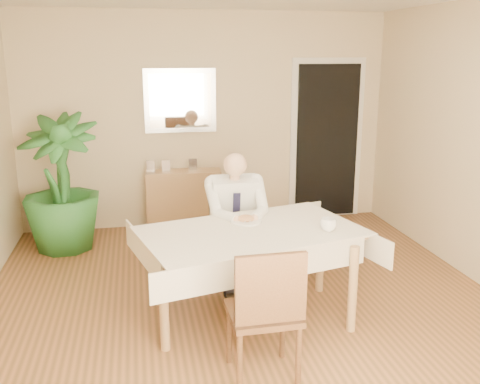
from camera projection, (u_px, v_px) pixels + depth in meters
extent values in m
plane|color=brown|center=(248.00, 311.00, 4.50)|extent=(5.00, 5.00, 0.00)
cube|color=beige|center=(206.00, 121.00, 6.54)|extent=(4.50, 0.02, 2.60)
cube|color=beige|center=(403.00, 302.00, 1.80)|extent=(4.50, 0.02, 2.60)
cube|color=white|center=(403.00, 258.00, 1.78)|extent=(1.34, 0.02, 1.44)
cube|color=white|center=(400.00, 256.00, 1.80)|extent=(1.18, 0.02, 1.28)
cube|color=white|center=(326.00, 141.00, 6.89)|extent=(0.96, 0.03, 2.10)
cube|color=black|center=(327.00, 142.00, 6.86)|extent=(0.80, 0.05, 1.95)
cube|color=silver|center=(180.00, 101.00, 6.40)|extent=(0.86, 0.03, 0.76)
cube|color=white|center=(180.00, 101.00, 6.38)|extent=(0.74, 0.02, 0.64)
cube|color=olive|center=(251.00, 234.00, 4.23)|extent=(1.77, 1.27, 0.04)
cube|color=beige|center=(251.00, 231.00, 4.22)|extent=(1.89, 1.39, 0.01)
cube|color=beige|center=(266.00, 268.00, 3.77)|extent=(1.65, 0.43, 0.22)
cube|color=beige|center=(239.00, 224.00, 4.72)|extent=(1.65, 0.43, 0.22)
cube|color=beige|center=(143.00, 251.00, 4.09)|extent=(0.26, 0.97, 0.22)
cube|color=beige|center=(352.00, 237.00, 4.40)|extent=(0.26, 0.97, 0.22)
cylinder|color=olive|center=(164.00, 306.00, 3.83)|extent=(0.07, 0.07, 0.70)
cylinder|color=olive|center=(353.00, 289.00, 4.10)|extent=(0.07, 0.07, 0.70)
cylinder|color=olive|center=(159.00, 267.00, 4.54)|extent=(0.07, 0.07, 0.70)
cylinder|color=olive|center=(320.00, 255.00, 4.80)|extent=(0.07, 0.07, 0.70)
cube|color=#482E18|center=(233.00, 238.00, 5.06)|extent=(0.42, 0.42, 0.04)
cube|color=#482E18|center=(230.00, 208.00, 5.18)|extent=(0.40, 0.06, 0.40)
cylinder|color=#482E18|center=(218.00, 267.00, 4.92)|extent=(0.04, 0.04, 0.39)
cylinder|color=#482E18|center=(255.00, 264.00, 4.99)|extent=(0.04, 0.04, 0.39)
cylinder|color=#482E18|center=(213.00, 254.00, 5.25)|extent=(0.04, 0.04, 0.39)
cylinder|color=#482E18|center=(247.00, 251.00, 5.31)|extent=(0.04, 0.04, 0.39)
cube|color=#482E18|center=(263.00, 313.00, 3.50)|extent=(0.46, 0.46, 0.04)
cube|color=#482E18|center=(271.00, 289.00, 3.24)|extent=(0.45, 0.05, 0.45)
cylinder|color=#482E18|center=(240.00, 365.00, 3.34)|extent=(0.04, 0.04, 0.44)
cylinder|color=#482E18|center=(298.00, 358.00, 3.41)|extent=(0.04, 0.04, 0.44)
cylinder|color=#482E18|center=(229.00, 334.00, 3.71)|extent=(0.04, 0.04, 0.44)
cylinder|color=#482E18|center=(282.00, 329.00, 3.78)|extent=(0.04, 0.04, 0.44)
cube|color=white|center=(234.00, 204.00, 4.94)|extent=(0.42, 0.31, 0.55)
cube|color=black|center=(236.00, 211.00, 4.83)|extent=(0.07, 0.08, 0.36)
cylinder|color=tan|center=(235.00, 175.00, 4.82)|extent=(0.09, 0.09, 0.08)
sphere|color=tan|center=(235.00, 165.00, 4.77)|extent=(0.21, 0.21, 0.21)
cube|color=black|center=(227.00, 236.00, 4.79)|extent=(0.13, 0.42, 0.13)
cube|color=black|center=(249.00, 235.00, 4.83)|extent=(0.13, 0.42, 0.13)
cube|color=black|center=(231.00, 274.00, 4.69)|extent=(0.11, 0.12, 0.45)
cube|color=black|center=(253.00, 272.00, 4.73)|extent=(0.11, 0.12, 0.45)
cube|color=black|center=(232.00, 297.00, 4.68)|extent=(0.11, 0.26, 0.07)
cube|color=black|center=(254.00, 295.00, 4.72)|extent=(0.11, 0.26, 0.07)
cylinder|color=white|center=(246.00, 221.00, 4.42)|extent=(0.26, 0.26, 0.02)
ellipsoid|color=brown|center=(246.00, 219.00, 4.41)|extent=(0.14, 0.14, 0.06)
cylinder|color=silver|center=(252.00, 221.00, 4.36)|extent=(0.01, 0.13, 0.01)
cylinder|color=silver|center=(243.00, 222.00, 4.35)|extent=(0.01, 0.13, 0.01)
imported|color=white|center=(328.00, 225.00, 4.19)|extent=(0.15, 0.15, 0.10)
cube|color=olive|center=(184.00, 200.00, 6.55)|extent=(0.92, 0.37, 0.72)
cube|color=silver|center=(151.00, 166.00, 6.39)|extent=(0.10, 0.02, 0.14)
cube|color=silver|center=(166.00, 166.00, 6.41)|extent=(0.10, 0.02, 0.14)
cube|color=silver|center=(193.00, 164.00, 6.50)|extent=(0.10, 0.02, 0.14)
imported|color=#215A21|center=(61.00, 183.00, 5.76)|extent=(1.01, 1.01, 1.49)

